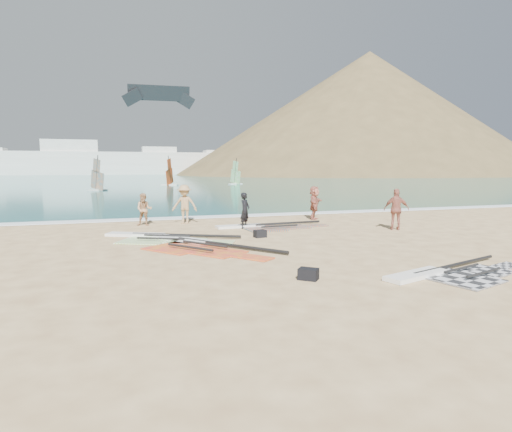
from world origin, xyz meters
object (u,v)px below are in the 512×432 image
object	(u,v)px
rig_orange	(264,227)
gear_bag_near	(260,234)
rig_green	(157,238)
rig_red	(196,245)
beachgoer_left	(144,209)
person_wetsuit	(245,211)
gear_bag_far	(308,274)
beachgoer_mid	(185,204)
beachgoer_right	(314,203)
beachgoer_back	(396,209)
rig_grey	(451,274)

from	to	relation	value
rig_orange	gear_bag_near	xyz separation A→B (m)	(-1.10, -2.60, 0.10)
rig_green	rig_orange	world-z (taller)	rig_green
rig_red	beachgoer_left	distance (m)	6.58
rig_orange	rig_red	xyz separation A→B (m)	(-3.99, -3.82, 0.00)
gear_bag_near	beachgoer_left	xyz separation A→B (m)	(-4.33, 5.16, 0.65)
person_wetsuit	gear_bag_far	bearing A→B (deg)	-142.37
rig_red	beachgoer_mid	bearing A→B (deg)	137.19
gear_bag_near	beachgoer_right	world-z (taller)	beachgoer_right
beachgoer_mid	beachgoer_back	distance (m)	10.41
gear_bag_near	rig_grey	bearing A→B (deg)	-68.82
gear_bag_far	beachgoer_left	distance (m)	12.36
gear_bag_far	beachgoer_right	bearing A→B (deg)	63.59
beachgoer_right	rig_orange	bearing A→B (deg)	159.09
beachgoer_right	person_wetsuit	bearing A→B (deg)	152.64
rig_green	beachgoer_right	xyz separation A→B (m)	(8.90, 3.87, 0.88)
rig_green	gear_bag_far	xyz separation A→B (m)	(3.18, -7.66, 0.10)
rig_orange	person_wetsuit	bearing A→B (deg)	170.21
rig_green	beachgoer_mid	size ratio (longest dim) A/B	2.65
beachgoer_back	gear_bag_near	bearing A→B (deg)	28.41
beachgoer_back	beachgoer_mid	bearing A→B (deg)	-2.61
rig_green	gear_bag_near	distance (m)	4.22
rig_red	person_wetsuit	bearing A→B (deg)	104.46
rig_red	beachgoer_left	bearing A→B (deg)	155.08
gear_bag_far	beachgoer_left	xyz separation A→B (m)	(-3.40, 11.87, 0.66)
rig_grey	rig_green	size ratio (longest dim) A/B	0.94
rig_red	gear_bag_near	size ratio (longest dim) A/B	12.06
beachgoer_mid	beachgoer_right	distance (m)	7.11
person_wetsuit	rig_orange	bearing A→B (deg)	-51.94
rig_green	person_wetsuit	distance (m)	4.68
rig_orange	person_wetsuit	distance (m)	1.24
rig_green	beachgoer_mid	distance (m)	4.84
rig_red	beachgoer_left	size ratio (longest dim) A/B	3.59
rig_red	beachgoer_right	bearing A→B (deg)	90.48
rig_grey	gear_bag_far	distance (m)	3.93
person_wetsuit	beachgoer_right	distance (m)	5.10
rig_orange	beachgoer_mid	xyz separation A→B (m)	(-3.40, 2.74, 0.95)
rig_grey	gear_bag_far	size ratio (longest dim) A/B	10.05
person_wetsuit	beachgoer_left	world-z (taller)	person_wetsuit
rig_red	person_wetsuit	distance (m)	5.03
rig_red	gear_bag_near	world-z (taller)	gear_bag_near
rig_grey	gear_bag_far	world-z (taller)	gear_bag_far
rig_orange	rig_green	bearing A→B (deg)	-166.06
gear_bag_far	rig_orange	bearing A→B (deg)	77.70
beachgoer_left	beachgoer_mid	xyz separation A→B (m)	(2.03, 0.18, 0.19)
beachgoer_mid	beachgoer_back	xyz separation A→B (m)	(8.98, -5.27, -0.04)
rig_orange	gear_bag_near	size ratio (longest dim) A/B	11.54
gear_bag_near	gear_bag_far	distance (m)	6.77
gear_bag_near	person_wetsuit	bearing A→B (deg)	86.71
rig_red	person_wetsuit	size ratio (longest dim) A/B	3.40
beachgoer_mid	gear_bag_far	bearing A→B (deg)	-60.68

